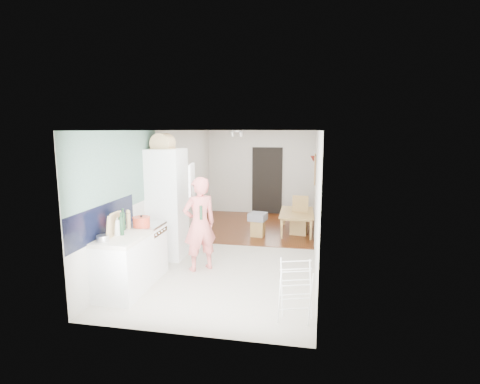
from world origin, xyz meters
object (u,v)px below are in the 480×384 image
(person, at_px, (199,216))
(dining_chair, at_px, (299,216))
(stool, at_px, (258,228))
(drying_rack, at_px, (296,293))
(dining_table, at_px, (298,224))

(person, height_order, dining_chair, person)
(stool, height_order, drying_rack, drying_rack)
(person, height_order, dining_table, person)
(dining_table, bearing_deg, drying_rack, -179.66)
(stool, xyz_separation_m, drying_rack, (1.05, -3.87, 0.20))
(dining_table, xyz_separation_m, dining_chair, (0.03, -0.16, 0.24))
(dining_chair, height_order, drying_rack, dining_chair)
(dining_table, relative_size, drying_rack, 1.55)
(person, bearing_deg, drying_rack, 99.40)
(person, distance_m, drying_rack, 2.44)
(person, xyz_separation_m, dining_table, (1.65, 2.86, -0.79))
(dining_chair, xyz_separation_m, drying_rack, (0.10, -4.26, -0.06))
(person, relative_size, dining_chair, 2.18)
(dining_chair, bearing_deg, person, -116.41)
(stool, relative_size, drying_rack, 0.49)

